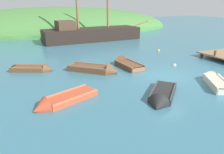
# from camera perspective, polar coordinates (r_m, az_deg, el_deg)

# --- Properties ---
(ground_plane) EXTENTS (120.00, 120.00, 0.00)m
(ground_plane) POSITION_cam_1_polar(r_m,az_deg,el_deg) (14.97, 15.28, 0.18)
(ground_plane) COLOR teal
(shore_hill) EXTENTS (46.09, 23.35, 8.51)m
(shore_hill) POSITION_cam_1_polar(r_m,az_deg,el_deg) (43.23, -14.01, 12.61)
(shore_hill) COLOR #477F3D
(shore_hill) RESTS_ON ground
(sailing_ship) EXTENTS (15.86, 4.56, 10.76)m
(sailing_ship) POSITION_cam_1_polar(r_m,az_deg,el_deg) (29.05, -5.71, 11.16)
(sailing_ship) COLOR black
(sailing_ship) RESTS_ON ground
(rowboat_far) EXTENTS (3.63, 2.32, 1.08)m
(rowboat_far) POSITION_cam_1_polar(r_m,az_deg,el_deg) (10.89, -13.99, -6.65)
(rowboat_far) COLOR #C64C2D
(rowboat_far) RESTS_ON ground
(rowboat_portside) EXTENTS (2.47, 3.35, 0.92)m
(rowboat_portside) POSITION_cam_1_polar(r_m,az_deg,el_deg) (14.54, 26.44, -1.25)
(rowboat_portside) COLOR beige
(rowboat_portside) RESTS_ON ground
(rowboat_center) EXTENTS (3.64, 3.43, 1.13)m
(rowboat_center) POSITION_cam_1_polar(r_m,az_deg,el_deg) (15.41, -4.30, 1.95)
(rowboat_center) COLOR brown
(rowboat_center) RESTS_ON ground
(rowboat_near_dock) EXTENTS (3.21, 3.20, 1.09)m
(rowboat_near_dock) POSITION_cam_1_polar(r_m,az_deg,el_deg) (11.37, 13.41, -5.49)
(rowboat_near_dock) COLOR black
(rowboat_near_dock) RESTS_ON ground
(rowboat_outer_right) EXTENTS (3.25, 2.18, 0.94)m
(rowboat_outer_right) POSITION_cam_1_polar(r_m,az_deg,el_deg) (16.64, -20.48, 1.96)
(rowboat_outer_right) COLOR brown
(rowboat_outer_right) RESTS_ON ground
(rowboat_outer_left) EXTENTS (1.50, 3.41, 1.19)m
(rowboat_outer_left) POSITION_cam_1_polar(r_m,az_deg,el_deg) (16.96, 3.71, 3.51)
(rowboat_outer_left) COLOR brown
(rowboat_outer_left) RESTS_ON ground
(buoy_yellow) EXTENTS (0.31, 0.31, 0.31)m
(buoy_yellow) POSITION_cam_1_polar(r_m,az_deg,el_deg) (23.05, 12.66, 7.07)
(buoy_yellow) COLOR yellow
(buoy_yellow) RESTS_ON ground
(buoy_white) EXTENTS (0.29, 0.29, 0.29)m
(buoy_white) POSITION_cam_1_polar(r_m,az_deg,el_deg) (17.79, 16.82, 3.08)
(buoy_white) COLOR white
(buoy_white) RESTS_ON ground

